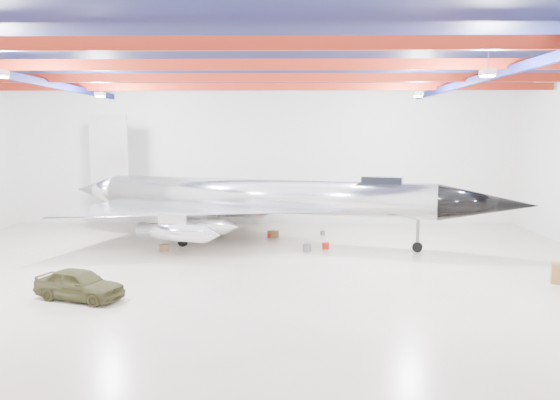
{
  "coord_description": "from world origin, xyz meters",
  "views": [
    {
      "loc": [
        1.94,
        -28.72,
        7.24
      ],
      "look_at": [
        1.43,
        2.0,
        3.48
      ],
      "focal_mm": 35.0,
      "sensor_mm": 36.0,
      "label": 1
    }
  ],
  "objects": [
    {
      "name": "parts_bin",
      "position": [
        0.83,
        8.83,
        0.23
      ],
      "size": [
        0.81,
        0.73,
        0.46
      ],
      "primitive_type": "cube",
      "rotation": [
        0.0,
        0.0,
        -0.38
      ],
      "color": "olive",
      "rests_on": "floor"
    },
    {
      "name": "wall_back",
      "position": [
        0.0,
        15.0,
        5.5
      ],
      "size": [
        40.0,
        0.0,
        40.0
      ],
      "primitive_type": "plane",
      "rotation": [
        1.57,
        0.0,
        0.0
      ],
      "color": "silver",
      "rests_on": "floor"
    },
    {
      "name": "jet_aircraft",
      "position": [
        0.12,
        7.14,
        2.81
      ],
      "size": [
        30.65,
        22.26,
        8.56
      ],
      "rotation": [
        0.0,
        0.0,
        -0.29
      ],
      "color": "silver",
      "rests_on": "floor"
    },
    {
      "name": "tool_chest",
      "position": [
        4.26,
        5.11,
        0.2
      ],
      "size": [
        0.51,
        0.51,
        0.4
      ],
      "primitive_type": "cylinder",
      "rotation": [
        0.0,
        0.0,
        -0.15
      ],
      "color": "#9E160F",
      "rests_on": "floor"
    },
    {
      "name": "ceiling",
      "position": [
        0.0,
        0.0,
        11.0
      ],
      "size": [
        40.0,
        40.0,
        0.0
      ],
      "primitive_type": "plane",
      "rotation": [
        3.14,
        0.0,
        0.0
      ],
      "color": "#0A0F38",
      "rests_on": "wall_back"
    },
    {
      "name": "spares_box",
      "position": [
        4.36,
        9.89,
        0.16
      ],
      "size": [
        0.38,
        0.38,
        0.32
      ],
      "primitive_type": "cylinder",
      "rotation": [
        0.0,
        0.0,
        0.07
      ],
      "color": "#59595B",
      "rests_on": "floor"
    },
    {
      "name": "jeep",
      "position": [
        -7.24,
        -5.64,
        0.69
      ],
      "size": [
        4.35,
        2.86,
        1.38
      ],
      "primitive_type": "imported",
      "rotation": [
        0.0,
        0.0,
        1.24
      ],
      "color": "#38371C",
      "rests_on": "floor"
    },
    {
      "name": "crate_ply",
      "position": [
        -5.82,
        4.3,
        0.2
      ],
      "size": [
        0.69,
        0.61,
        0.4
      ],
      "primitive_type": "cube",
      "rotation": [
        0.0,
        0.0,
        0.29
      ],
      "color": "olive",
      "rests_on": "floor"
    },
    {
      "name": "crate_small",
      "position": [
        -4.35,
        8.34,
        0.14
      ],
      "size": [
        0.43,
        0.36,
        0.28
      ],
      "primitive_type": "cube",
      "rotation": [
        0.0,
        0.0,
        -0.09
      ],
      "color": "#59595B",
      "rests_on": "floor"
    },
    {
      "name": "engine_drum",
      "position": [
        3.06,
        4.31,
        0.23
      ],
      "size": [
        0.57,
        0.57,
        0.45
      ],
      "primitive_type": "cylinder",
      "rotation": [
        0.0,
        0.0,
        0.13
      ],
      "color": "#59595B",
      "rests_on": "floor"
    },
    {
      "name": "toolbox_red",
      "position": [
        0.71,
        8.8,
        0.16
      ],
      "size": [
        0.51,
        0.43,
        0.33
      ],
      "primitive_type": "cube",
      "rotation": [
        0.0,
        0.0,
        -0.12
      ],
      "color": "#9E160F",
      "rests_on": "floor"
    },
    {
      "name": "floor",
      "position": [
        0.0,
        0.0,
        0.0
      ],
      "size": [
        40.0,
        40.0,
        0.0
      ],
      "primitive_type": "plane",
      "color": "#B7A792",
      "rests_on": "ground"
    },
    {
      "name": "ceiling_structure",
      "position": [
        0.0,
        0.0,
        10.32
      ],
      "size": [
        39.5,
        29.5,
        1.08
      ],
      "color": "maroon",
      "rests_on": "ceiling"
    }
  ]
}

